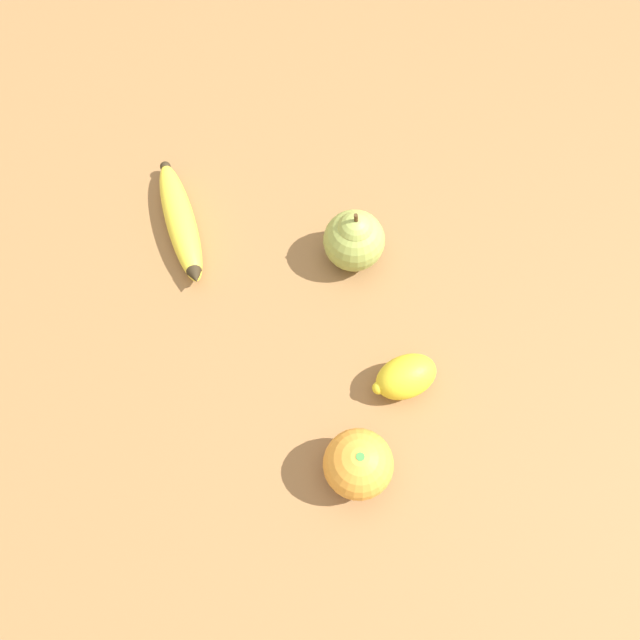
{
  "coord_description": "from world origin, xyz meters",
  "views": [
    {
      "loc": [
        0.33,
        0.07,
        0.73
      ],
      "look_at": [
        0.01,
        0.1,
        0.03
      ],
      "focal_mm": 35.0,
      "sensor_mm": 36.0,
      "label": 1
    }
  ],
  "objects_px": {
    "orange": "(358,464)",
    "pear": "(354,239)",
    "banana": "(181,222)",
    "lemon": "(406,377)"
  },
  "relations": [
    {
      "from": "orange",
      "to": "lemon",
      "type": "relative_size",
      "value": 0.89
    },
    {
      "from": "pear",
      "to": "orange",
      "type": "bearing_deg",
      "value": -5.38
    },
    {
      "from": "banana",
      "to": "lemon",
      "type": "xyz_separation_m",
      "value": [
        0.25,
        0.27,
        0.01
      ]
    },
    {
      "from": "banana",
      "to": "lemon",
      "type": "relative_size",
      "value": 2.34
    },
    {
      "from": "orange",
      "to": "lemon",
      "type": "bearing_deg",
      "value": 145.51
    },
    {
      "from": "banana",
      "to": "orange",
      "type": "relative_size",
      "value": 2.62
    },
    {
      "from": "banana",
      "to": "lemon",
      "type": "height_order",
      "value": "lemon"
    },
    {
      "from": "orange",
      "to": "pear",
      "type": "bearing_deg",
      "value": 174.62
    },
    {
      "from": "lemon",
      "to": "banana",
      "type": "bearing_deg",
      "value": -132.54
    },
    {
      "from": "orange",
      "to": "pear",
      "type": "relative_size",
      "value": 0.8
    }
  ]
}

